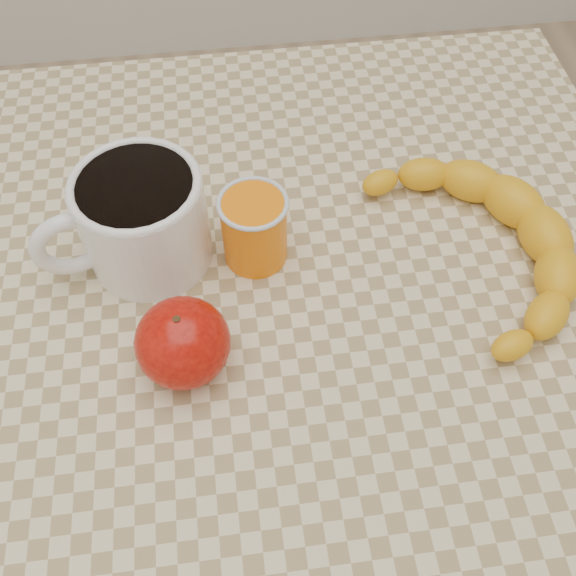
{
  "coord_description": "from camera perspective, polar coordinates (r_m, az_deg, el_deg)",
  "views": [
    {
      "loc": [
        -0.04,
        -0.34,
        1.27
      ],
      "look_at": [
        0.0,
        0.0,
        0.77
      ],
      "focal_mm": 40.0,
      "sensor_mm": 36.0,
      "label": 1
    }
  ],
  "objects": [
    {
      "name": "ground",
      "position": [
        1.32,
        -0.0,
        -19.49
      ],
      "size": [
        3.0,
        3.0,
        0.0
      ],
      "primitive_type": "plane",
      "color": "tan",
      "rests_on": "ground"
    },
    {
      "name": "table",
      "position": [
        0.7,
        -0.0,
        -4.96
      ],
      "size": [
        0.8,
        0.8,
        0.75
      ],
      "color": "beige",
      "rests_on": "ground"
    },
    {
      "name": "coffee_mug",
      "position": [
        0.63,
        -13.07,
        6.07
      ],
      "size": [
        0.18,
        0.15,
        0.1
      ],
      "color": "white",
      "rests_on": "table"
    },
    {
      "name": "orange_juice_glass",
      "position": [
        0.63,
        -3.01,
        5.33
      ],
      "size": [
        0.07,
        0.07,
        0.08
      ],
      "color": "orange",
      "rests_on": "table"
    },
    {
      "name": "apple",
      "position": [
        0.56,
        -9.33,
        -4.81
      ],
      "size": [
        0.1,
        0.1,
        0.08
      ],
      "color": "#870604",
      "rests_on": "table"
    },
    {
      "name": "banana",
      "position": [
        0.66,
        17.01,
        3.92
      ],
      "size": [
        0.31,
        0.37,
        0.05
      ],
      "primitive_type": null,
      "rotation": [
        0.0,
        0.0,
        0.17
      ],
      "color": "#ECAC15",
      "rests_on": "table"
    }
  ]
}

